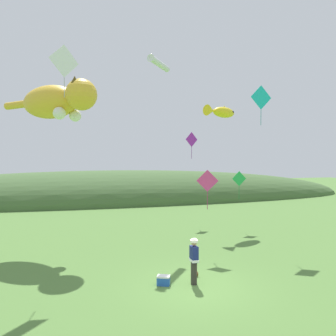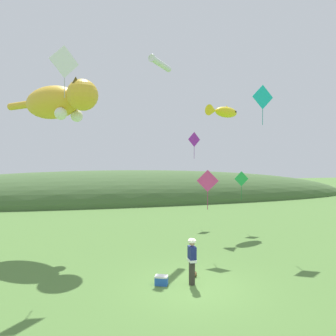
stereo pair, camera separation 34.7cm
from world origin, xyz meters
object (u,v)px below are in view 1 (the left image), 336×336
(kite_tube_streamer, at_px, (159,64))
(kite_spool, at_px, (195,274))
(kite_giant_cat, at_px, (57,102))
(kite_diamond_green, at_px, (239,179))
(festival_attendant, at_px, (194,260))
(kite_diamond_teal, at_px, (261,98))
(picnic_cooler, at_px, (163,280))
(kite_diamond_violet, at_px, (192,140))
(kite_diamond_white, at_px, (64,61))
(kite_diamond_pink, at_px, (207,181))
(kite_fish_windsock, at_px, (221,112))

(kite_tube_streamer, bearing_deg, kite_spool, -90.77)
(kite_spool, xyz_separation_m, kite_giant_cat, (-5.74, 7.12, 7.99))
(kite_diamond_green, bearing_deg, festival_attendant, -127.12)
(kite_tube_streamer, xyz_separation_m, kite_diamond_teal, (5.53, -2.15, -2.12))
(picnic_cooler, relative_size, kite_giant_cat, 0.10)
(kite_diamond_violet, bearing_deg, kite_tube_streamer, -128.00)
(kite_giant_cat, relative_size, kite_diamond_teal, 2.47)
(kite_giant_cat, distance_m, kite_diamond_violet, 10.65)
(picnic_cooler, xyz_separation_m, kite_diamond_white, (-3.70, 3.67, 9.10))
(kite_tube_streamer, height_order, kite_diamond_pink, kite_tube_streamer)
(kite_fish_windsock, distance_m, kite_tube_streamer, 6.23)
(kite_diamond_white, xyz_separation_m, kite_diamond_green, (11.20, 4.47, -5.80))
(kite_diamond_teal, bearing_deg, kite_diamond_pink, -159.03)
(kite_diamond_white, bearing_deg, kite_diamond_teal, 6.05)
(kite_tube_streamer, height_order, kite_diamond_teal, kite_tube_streamer)
(kite_giant_cat, xyz_separation_m, kite_tube_streamer, (5.82, -0.65, 2.40))
(picnic_cooler, height_order, kite_diamond_teal, kite_diamond_teal)
(festival_attendant, height_order, kite_diamond_white, kite_diamond_white)
(picnic_cooler, xyz_separation_m, kite_diamond_green, (7.50, 8.14, 3.30))
(kite_spool, distance_m, picnic_cooler, 1.57)
(festival_attendant, distance_m, kite_spool, 1.18)
(festival_attendant, relative_size, kite_diamond_white, 0.74)
(kite_giant_cat, height_order, kite_diamond_white, kite_diamond_white)
(kite_tube_streamer, relative_size, kite_diamond_violet, 1.10)
(kite_spool, distance_m, kite_fish_windsock, 13.24)
(kite_diamond_teal, bearing_deg, kite_fish_windsock, 94.13)
(kite_tube_streamer, height_order, kite_diamond_green, kite_tube_streamer)
(kite_spool, bearing_deg, kite_diamond_teal, 37.52)
(kite_tube_streamer, height_order, kite_diamond_white, kite_tube_streamer)
(kite_spool, xyz_separation_m, kite_tube_streamer, (0.09, 6.47, 10.39))
(festival_attendant, relative_size, kite_tube_streamer, 0.78)
(kite_diamond_pink, bearing_deg, kite_tube_streamer, 113.46)
(picnic_cooler, distance_m, kite_giant_cat, 11.78)
(kite_spool, bearing_deg, picnic_cooler, -161.54)
(kite_spool, distance_m, kite_diamond_white, 11.00)
(kite_giant_cat, bearing_deg, kite_diamond_green, 2.57)
(festival_attendant, distance_m, kite_diamond_green, 10.82)
(kite_diamond_white, height_order, kite_diamond_teal, kite_diamond_white)
(kite_diamond_teal, relative_size, kite_diamond_violet, 1.12)
(kite_diamond_green, relative_size, kite_diamond_pink, 0.96)
(festival_attendant, height_order, kite_diamond_violet, kite_diamond_violet)
(kite_tube_streamer, bearing_deg, kite_diamond_violet, 52.00)
(kite_diamond_pink, bearing_deg, kite_diamond_violet, 75.50)
(kite_tube_streamer, bearing_deg, kite_giant_cat, 173.65)
(kite_fish_windsock, height_order, kite_diamond_pink, kite_fish_windsock)
(kite_diamond_green, height_order, kite_diamond_teal, kite_diamond_teal)
(kite_giant_cat, xyz_separation_m, kite_fish_windsock, (11.01, 1.94, 0.11))
(kite_diamond_green, bearing_deg, kite_fish_windsock, 117.53)
(picnic_cooler, relative_size, kite_diamond_pink, 0.29)
(kite_spool, height_order, kite_fish_windsock, kite_fish_windsock)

